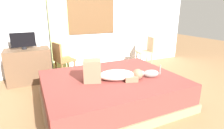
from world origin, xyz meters
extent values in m
plane|color=olive|center=(0.00, 0.00, 0.00)|extent=(16.00, 16.00, 0.00)
cube|color=silver|center=(0.00, 2.22, 1.45)|extent=(6.40, 0.12, 2.90)
cube|color=brown|center=(0.22, 2.16, 1.63)|extent=(1.22, 0.02, 1.37)
cube|color=white|center=(0.22, 2.15, 1.63)|extent=(1.14, 0.02, 1.29)
cube|color=#997A56|center=(-0.14, 0.19, 0.07)|extent=(2.23, 1.79, 0.14)
cube|color=brown|center=(-0.14, 0.19, 0.30)|extent=(2.17, 1.73, 0.33)
ellipsoid|color=silver|center=(-0.13, 0.03, 0.55)|extent=(0.61, 0.43, 0.17)
sphere|color=#8C664C|center=(0.19, -0.08, 0.55)|extent=(0.17, 0.17, 0.17)
cube|color=#8C664C|center=(-0.49, 0.15, 0.64)|extent=(0.32, 0.31, 0.34)
cube|color=#8C664C|center=(0.08, -0.04, 0.51)|extent=(0.28, 0.33, 0.08)
ellipsoid|color=gray|center=(0.44, -0.10, 0.53)|extent=(0.28, 0.19, 0.13)
sphere|color=gray|center=(0.30, -0.04, 0.54)|extent=(0.08, 0.08, 0.08)
cylinder|color=gray|center=(0.58, -0.15, 0.60)|extent=(0.03, 0.03, 0.16)
cube|color=brown|center=(-1.38, 1.82, 0.37)|extent=(0.90, 0.56, 0.74)
cylinder|color=black|center=(-1.42, 1.82, 0.77)|extent=(0.10, 0.10, 0.05)
cube|color=black|center=(-1.42, 1.82, 0.94)|extent=(0.48, 0.08, 0.30)
cylinder|color=white|center=(-1.13, 2.03, 0.78)|extent=(0.08, 0.08, 0.08)
cylinder|color=brown|center=(-0.53, 1.83, 0.22)|extent=(0.04, 0.04, 0.44)
cylinder|color=brown|center=(-0.44, 1.54, 0.22)|extent=(0.04, 0.04, 0.44)
cylinder|color=brown|center=(-0.82, 1.74, 0.22)|extent=(0.04, 0.04, 0.44)
cylinder|color=brown|center=(-0.73, 1.45, 0.22)|extent=(0.04, 0.04, 0.44)
cube|color=brown|center=(-0.63, 1.64, 0.46)|extent=(0.48, 0.48, 0.04)
cube|color=brown|center=(-0.79, 1.59, 0.67)|extent=(0.15, 0.37, 0.38)
cylinder|color=tan|center=(1.28, 1.42, 0.22)|extent=(0.04, 0.04, 0.44)
cylinder|color=tan|center=(1.35, 1.72, 0.22)|extent=(0.04, 0.04, 0.44)
cylinder|color=tan|center=(1.58, 1.35, 0.22)|extent=(0.04, 0.04, 0.44)
cylinder|color=tan|center=(1.64, 1.65, 0.22)|extent=(0.04, 0.04, 0.44)
cube|color=tan|center=(1.46, 1.54, 0.46)|extent=(0.45, 0.45, 0.04)
cube|color=tan|center=(1.63, 1.50, 0.67)|extent=(0.12, 0.38, 0.38)
cube|color=#ADCC75|center=(-0.63, 2.10, 1.33)|extent=(0.44, 0.06, 2.67)
camera|label=1|loc=(-1.31, -2.32, 1.52)|focal=28.56mm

